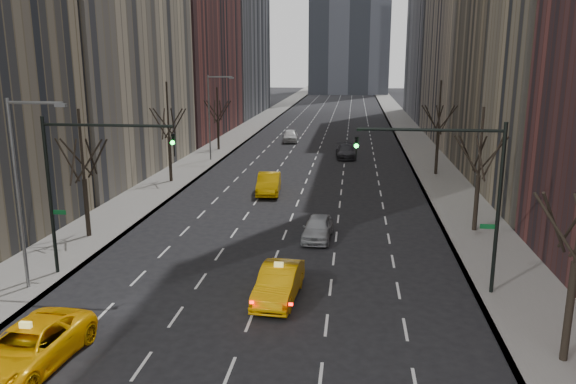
% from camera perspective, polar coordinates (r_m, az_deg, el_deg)
% --- Properties ---
extents(sidewalk_left, '(4.50, 320.00, 0.15)m').
position_cam_1_polar(sidewalk_left, '(85.84, -4.38, 6.20)').
color(sidewalk_left, slate).
rests_on(sidewalk_left, ground).
extents(sidewalk_right, '(4.50, 320.00, 0.15)m').
position_cam_1_polar(sidewalk_right, '(84.64, 12.22, 5.83)').
color(sidewalk_right, slate).
rests_on(sidewalk_right, ground).
extents(tree_lw_b, '(3.36, 3.50, 7.82)m').
position_cam_1_polar(tree_lw_b, '(36.17, -19.99, 1.23)').
color(tree_lw_b, black).
rests_on(tree_lw_b, ground).
extents(tree_lw_c, '(3.36, 3.50, 8.74)m').
position_cam_1_polar(tree_lw_c, '(50.69, -11.99, 5.41)').
color(tree_lw_c, black).
rests_on(tree_lw_c, ground).
extents(tree_lw_d, '(3.36, 3.50, 7.36)m').
position_cam_1_polar(tree_lw_d, '(67.92, -7.14, 7.18)').
color(tree_lw_d, black).
rests_on(tree_lw_d, ground).
extents(tree_rw_a, '(3.36, 3.50, 8.28)m').
position_cam_1_polar(tree_rw_a, '(22.19, 27.15, -6.48)').
color(tree_rw_a, black).
rests_on(tree_rw_a, ground).
extents(tree_rw_b, '(3.36, 3.50, 7.82)m').
position_cam_1_polar(tree_rw_b, '(37.10, 18.78, 1.61)').
color(tree_rw_b, black).
rests_on(tree_rw_b, ground).
extents(tree_rw_c, '(3.36, 3.50, 8.74)m').
position_cam_1_polar(tree_rw_c, '(54.55, 15.01, 5.80)').
color(tree_rw_c, black).
rests_on(tree_rw_c, ground).
extents(traffic_mast_left, '(6.69, 0.39, 8.00)m').
position_cam_1_polar(traffic_mast_left, '(29.30, -20.38, 2.01)').
color(traffic_mast_left, black).
rests_on(traffic_mast_left, ground).
extents(traffic_mast_right, '(6.69, 0.39, 8.00)m').
position_cam_1_polar(traffic_mast_right, '(26.57, 17.28, 1.14)').
color(traffic_mast_right, black).
rests_on(traffic_mast_right, ground).
extents(streetlight_near, '(2.83, 0.22, 9.00)m').
position_cam_1_polar(streetlight_near, '(28.42, -25.31, 1.49)').
color(streetlight_near, slate).
rests_on(streetlight_near, ground).
extents(streetlight_far, '(2.83, 0.22, 9.00)m').
position_cam_1_polar(streetlight_far, '(60.68, -7.70, 8.37)').
color(streetlight_far, slate).
rests_on(streetlight_far, ground).
extents(taxi_suv, '(3.06, 5.87, 1.58)m').
position_cam_1_polar(taxi_suv, '(22.78, -24.92, -14.18)').
color(taxi_suv, '#FFB705').
rests_on(taxi_suv, ground).
extents(taxi_sedan, '(2.01, 4.90, 1.58)m').
position_cam_1_polar(taxi_sedan, '(26.16, -0.94, -9.23)').
color(taxi_sedan, '#E49D04').
rests_on(taxi_sedan, ground).
extents(silver_sedan_ahead, '(1.89, 4.28, 1.43)m').
position_cam_1_polar(silver_sedan_ahead, '(34.56, 3.03, -3.66)').
color(silver_sedan_ahead, '#999CA1').
rests_on(silver_sedan_ahead, ground).
extents(far_taxi, '(2.18, 5.21, 1.68)m').
position_cam_1_polar(far_taxi, '(46.06, -1.96, 0.87)').
color(far_taxi, '#DD9F04').
rests_on(far_taxi, ground).
extents(far_suv_grey, '(2.46, 5.23, 1.47)m').
position_cam_1_polar(far_suv_grey, '(63.05, 5.88, 4.14)').
color(far_suv_grey, '#2E2D32').
rests_on(far_suv_grey, ground).
extents(far_car_white, '(2.30, 4.93, 1.63)m').
position_cam_1_polar(far_car_white, '(74.82, 0.24, 5.74)').
color(far_car_white, silver).
rests_on(far_car_white, ground).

